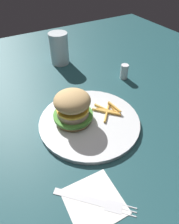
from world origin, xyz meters
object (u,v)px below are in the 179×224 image
object	(u,v)px
drink_glass	(59,51)
salt_shaker	(124,72)
plate	(89,121)
napkin	(94,201)
fork	(95,201)
sandwich	(73,107)
fries_pile	(108,111)

from	to	relation	value
drink_glass	salt_shaker	world-z (taller)	drink_glass
plate	salt_shaker	distance (m)	0.27
napkin	salt_shaker	bearing A→B (deg)	-134.26
napkin	fork	size ratio (longest dim) A/B	0.82
salt_shaker	sandwich	bearing A→B (deg)	24.10
fork	salt_shaker	size ratio (longest dim) A/B	2.44
sandwich	drink_glass	size ratio (longest dim) A/B	0.89
fork	drink_glass	world-z (taller)	drink_glass
plate	fries_pile	size ratio (longest dim) A/B	3.40
napkin	drink_glass	bearing A→B (deg)	-107.33
fries_pile	salt_shaker	distance (m)	0.22
napkin	salt_shaker	size ratio (longest dim) A/B	2.00
fork	drink_glass	distance (m)	0.61
plate	napkin	bearing A→B (deg)	62.30
plate	salt_shaker	world-z (taller)	salt_shaker
sandwich	fries_pile	xyz separation A→B (m)	(-0.11, 0.02, -0.04)
sandwich	fork	bearing A→B (deg)	73.83
fries_pile	drink_glass	size ratio (longest dim) A/B	0.67
napkin	plate	bearing A→B (deg)	-117.70
plate	sandwich	xyz separation A→B (m)	(0.04, -0.02, 0.05)
drink_glass	salt_shaker	bearing A→B (deg)	124.19
plate	sandwich	distance (m)	0.07
fries_pile	sandwich	bearing A→B (deg)	-11.39
fries_pile	napkin	distance (m)	0.27
salt_shaker	drink_glass	bearing A→B (deg)	-55.81
fork	sandwich	bearing A→B (deg)	-106.17
fries_pile	salt_shaker	xyz separation A→B (m)	(-0.17, -0.14, 0.01)
sandwich	fries_pile	distance (m)	0.12
plate	fork	size ratio (longest dim) A/B	2.13
fries_pile	fork	xyz separation A→B (m)	(0.17, 0.20, -0.01)
fries_pile	fork	distance (m)	0.27
napkin	drink_glass	world-z (taller)	drink_glass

